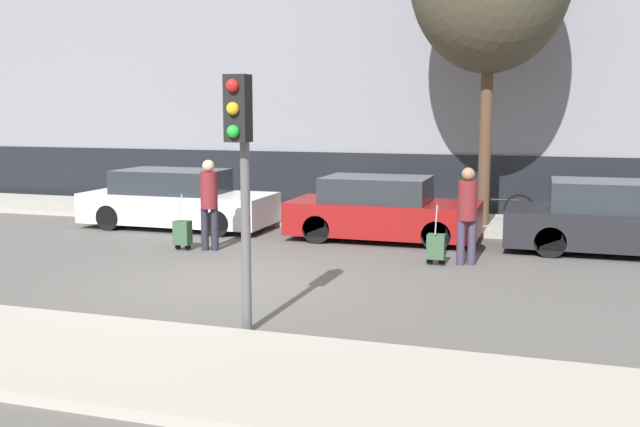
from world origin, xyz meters
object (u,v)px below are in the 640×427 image
Objects in this scene: parked_car_0 at (177,201)px; pedestrian_left at (209,199)px; parked_car_1 at (382,210)px; trolley_right at (436,247)px; traffic_light at (241,151)px; pedestrian_right at (467,210)px; trolley_left at (182,233)px; parked_car_2 at (626,220)px; parked_bicycle at (496,207)px.

pedestrian_left is at bearing -49.01° from parked_car_0.
parked_car_1 is at bearing 18.15° from pedestrian_left.
parked_car_1 is 3.67× the size of trolley_right.
traffic_light is (4.82, -7.11, 1.66)m from parked_car_0.
traffic_light is at bearing -133.81° from pedestrian_right.
trolley_left is at bearing -59.21° from parked_car_0.
trolley_left is 5.64m from pedestrian_right.
parked_car_2 is (4.88, -0.03, 0.02)m from parked_car_1.
parked_car_2 is 4.08× the size of trolley_left.
traffic_light reaches higher than pedestrian_left.
pedestrian_right is at bearing 19.84° from trolley_right.
trolley_left is 7.52m from parked_bicycle.
parked_bicycle is at bearing 67.05° from pedestrian_right.
parked_car_1 is 1.26× the size of traffic_light.
pedestrian_right reaches higher than trolley_right.
trolley_right is (5.07, 0.14, -0.01)m from trolley_left.
traffic_light reaches higher than parked_bicycle.
pedestrian_right is at bearing -16.76° from parked_car_0.
traffic_light reaches higher than pedestrian_right.
parked_car_2 is at bearing -0.35° from parked_car_1.
pedestrian_left reaches higher than parked_car_1.
parked_car_2 is at bearing -43.01° from parked_bicycle.
pedestrian_left is 5.74m from traffic_light.
parked_car_2 is 1.44× the size of traffic_light.
parked_car_2 is 3.58m from parked_bicycle.
pedestrian_left is at bearing 120.48° from traffic_light.
trolley_right is at bearing -19.47° from parked_car_0.
parked_bicycle is (0.25, 4.42, -0.53)m from pedestrian_right.
pedestrian_left is 1.64× the size of trolley_right.
trolley_left is 0.35× the size of traffic_light.
parked_car_0 is 2.56× the size of parked_bicycle.
traffic_light is at bearing -55.84° from parked_car_0.
traffic_light is (-1.71, -4.80, 1.97)m from trolley_right.
pedestrian_right is 0.87m from trolley_right.
parked_car_0 is 1.41× the size of traffic_light.
parked_car_0 reaches higher than parked_bicycle.
trolley_right is at bearing 70.43° from traffic_light.
parked_car_1 is 2.23× the size of pedestrian_left.
trolley_left is (-3.57, -2.34, -0.29)m from parked_car_1.
parked_bicycle is at bearing 136.99° from parked_car_2.
parked_car_2 reaches higher than parked_car_0.
parked_car_0 is 8.75m from traffic_light.
trolley_left is (1.46, -2.45, -0.30)m from parked_car_0.
trolley_left is 5.07m from trolley_right.
trolley_right is (6.53, -2.31, -0.31)m from parked_car_0.
trolley_right is at bearing -99.40° from parked_bicycle.
parked_car_0 is 6.93m from trolley_right.
trolley_left is at bearing -179.94° from pedestrian_left.
pedestrian_right is (5.59, 0.33, 0.66)m from trolley_left.
trolley_right is (-3.38, -2.17, -0.32)m from parked_car_2.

